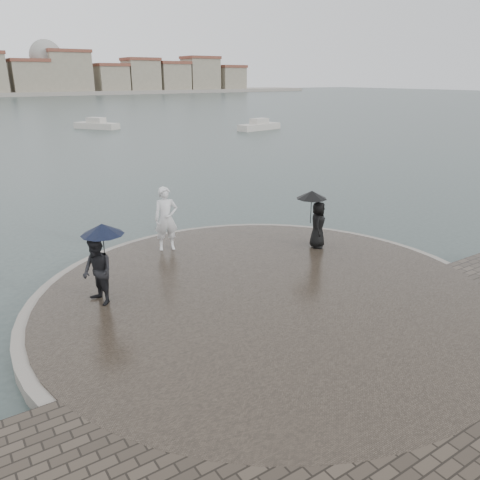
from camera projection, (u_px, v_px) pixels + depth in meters
ground at (366, 367)px, 9.87m from camera, size 400.00×400.00×0.00m
kerb_ring at (267, 299)px, 12.56m from camera, size 12.50×12.50×0.32m
quay_tip at (267, 298)px, 12.56m from camera, size 11.90×11.90×0.36m
statue at (166, 219)px, 15.25m from camera, size 0.88×0.70×2.11m
visitor_left at (99, 261)px, 11.57m from camera, size 1.19×1.11×2.04m
visitor_right at (316, 216)px, 15.43m from camera, size 1.20×1.04×1.95m
boats at (55, 132)px, 48.68m from camera, size 39.58×22.78×1.50m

